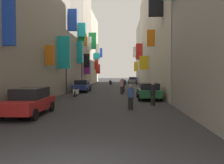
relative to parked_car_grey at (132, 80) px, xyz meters
name	(u,v)px	position (x,y,z in m)	size (l,w,h in m)	color
ground_plane	(112,89)	(-3.62, -20.07, -0.72)	(140.00, 140.00, 0.00)	#2D2D30
building_left_mid_a	(57,40)	(-11.60, -20.16, 6.22)	(7.10, 9.33, 13.88)	gray
building_left_mid_c	(71,38)	(-11.60, -9.82, 7.99)	(7.40, 11.12, 17.46)	#9E9384
building_left_far	(82,50)	(-11.60, 2.84, 6.98)	(7.33, 14.18, 15.42)	#BCB29E
building_right_mid_b	(190,2)	(4.38, -30.80, 8.53)	(7.27, 12.72, 18.51)	#BCB29E
building_right_mid_c	(163,39)	(4.38, -14.12, 7.17)	(7.24, 20.64, 15.80)	#B2A899
building_right_far	(151,54)	(4.38, 3.07, 6.00)	(6.96, 13.73, 13.46)	#9E9384
parked_car_grey	(132,80)	(0.00, 0.00, 0.00)	(1.87, 4.27, 1.36)	slate
parked_car_green	(149,91)	(0.12, -33.82, 0.04)	(1.99, 4.25, 1.44)	#236638
parked_car_red	(30,101)	(-7.29, -42.30, 0.06)	(1.84, 4.43, 1.51)	#B21E1E
parked_car_blue	(82,86)	(-7.17, -25.33, 0.03)	(1.87, 4.18, 1.43)	navy
scooter_black	(110,83)	(-4.46, -8.49, -0.26)	(0.64, 1.99, 1.13)	black
scooter_blue	(125,82)	(-1.71, -5.82, -0.26)	(0.69, 1.90, 1.13)	#2D4CAD
scooter_white	(76,92)	(-6.82, -31.10, -0.26)	(0.51, 1.98, 1.13)	silver
pedestrian_crossing	(124,85)	(-2.05, -25.24, 0.05)	(0.45, 0.45, 1.56)	#262626
pedestrian_near_left	(131,97)	(-1.66, -39.84, 0.07)	(0.42, 0.42, 1.60)	black
pedestrian_near_right	(122,86)	(-2.26, -28.70, 0.16)	(0.51, 0.51, 1.76)	#2D2D2D
pedestrian_mid_street	(137,81)	(0.47, -8.63, 0.08)	(0.42, 0.42, 1.62)	black
pedestrian_far_away	(153,94)	(-0.03, -38.05, 0.12)	(0.54, 0.54, 1.70)	black
traffic_light_near_corner	(82,68)	(-8.19, -19.04, 2.31)	(0.26, 0.34, 4.47)	#2D2D2D
traffic_light_far_corner	(66,65)	(-8.23, -29.08, 2.47)	(0.26, 0.34, 4.73)	#2D2D2D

